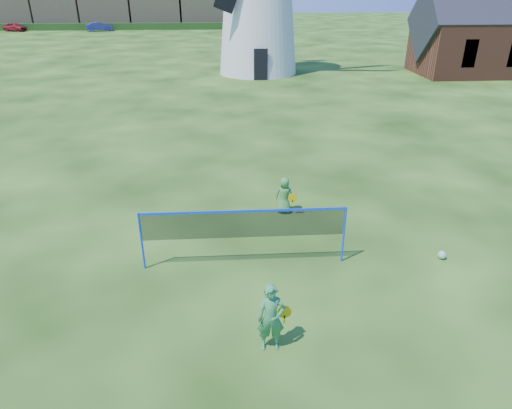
{
  "coord_description": "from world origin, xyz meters",
  "views": [
    {
      "loc": [
        -0.45,
        -9.51,
        6.42
      ],
      "look_at": [
        0.2,
        0.5,
        1.5
      ],
      "focal_mm": 31.63,
      "sensor_mm": 36.0,
      "label": 1
    }
  ],
  "objects_px": {
    "player_girl": "(271,318)",
    "car_right": "(99,27)",
    "car_left": "(15,27)",
    "chapel": "(497,35)",
    "play_ball": "(442,255)",
    "player_boy": "(285,195)",
    "badminton_net": "(244,225)"
  },
  "relations": [
    {
      "from": "player_boy",
      "to": "car_right",
      "type": "bearing_deg",
      "value": -55.68
    },
    {
      "from": "chapel",
      "to": "player_boy",
      "type": "height_order",
      "value": "chapel"
    },
    {
      "from": "badminton_net",
      "to": "player_boy",
      "type": "xyz_separation_m",
      "value": [
        1.36,
        2.84,
        -0.56
      ]
    },
    {
      "from": "play_ball",
      "to": "car_right",
      "type": "height_order",
      "value": "car_right"
    },
    {
      "from": "badminton_net",
      "to": "player_boy",
      "type": "height_order",
      "value": "badminton_net"
    },
    {
      "from": "player_boy",
      "to": "play_ball",
      "type": "height_order",
      "value": "player_boy"
    },
    {
      "from": "chapel",
      "to": "badminton_net",
      "type": "relative_size",
      "value": 2.41
    },
    {
      "from": "player_boy",
      "to": "car_right",
      "type": "height_order",
      "value": "car_right"
    },
    {
      "from": "badminton_net",
      "to": "car_right",
      "type": "bearing_deg",
      "value": 106.56
    },
    {
      "from": "player_boy",
      "to": "play_ball",
      "type": "xyz_separation_m",
      "value": [
        3.76,
        -2.9,
        -0.47
      ]
    },
    {
      "from": "chapel",
      "to": "car_right",
      "type": "distance_m",
      "value": 55.13
    },
    {
      "from": "player_girl",
      "to": "car_left",
      "type": "relative_size",
      "value": 0.41
    },
    {
      "from": "player_girl",
      "to": "car_right",
      "type": "bearing_deg",
      "value": 106.74
    },
    {
      "from": "badminton_net",
      "to": "chapel",
      "type": "bearing_deg",
      "value": 51.52
    },
    {
      "from": "badminton_net",
      "to": "car_left",
      "type": "distance_m",
      "value": 72.11
    },
    {
      "from": "chapel",
      "to": "car_left",
      "type": "height_order",
      "value": "chapel"
    },
    {
      "from": "play_ball",
      "to": "badminton_net",
      "type": "bearing_deg",
      "value": 179.3
    },
    {
      "from": "player_boy",
      "to": "car_left",
      "type": "xyz_separation_m",
      "value": [
        -33.05,
        61.94,
        0.03
      ]
    },
    {
      "from": "player_girl",
      "to": "car_right",
      "type": "relative_size",
      "value": 0.37
    },
    {
      "from": "play_ball",
      "to": "car_left",
      "type": "height_order",
      "value": "car_left"
    },
    {
      "from": "player_boy",
      "to": "car_right",
      "type": "relative_size",
      "value": 0.3
    },
    {
      "from": "play_ball",
      "to": "chapel",
      "type": "bearing_deg",
      "value": 59.24
    },
    {
      "from": "player_boy",
      "to": "play_ball",
      "type": "distance_m",
      "value": 4.77
    },
    {
      "from": "player_girl",
      "to": "car_right",
      "type": "distance_m",
      "value": 69.82
    },
    {
      "from": "badminton_net",
      "to": "player_boy",
      "type": "bearing_deg",
      "value": 64.35
    },
    {
      "from": "play_ball",
      "to": "car_right",
      "type": "relative_size",
      "value": 0.06
    },
    {
      "from": "player_girl",
      "to": "play_ball",
      "type": "height_order",
      "value": "player_girl"
    },
    {
      "from": "player_girl",
      "to": "car_right",
      "type": "xyz_separation_m",
      "value": [
        -19.46,
        67.05,
        -0.09
      ]
    },
    {
      "from": "badminton_net",
      "to": "play_ball",
      "type": "xyz_separation_m",
      "value": [
        5.12,
        -0.06,
        -1.03
      ]
    },
    {
      "from": "player_boy",
      "to": "car_right",
      "type": "distance_m",
      "value": 64.59
    },
    {
      "from": "play_ball",
      "to": "car_right",
      "type": "xyz_separation_m",
      "value": [
        -24.19,
        64.18,
        0.53
      ]
    },
    {
      "from": "player_girl",
      "to": "car_right",
      "type": "height_order",
      "value": "player_girl"
    }
  ]
}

